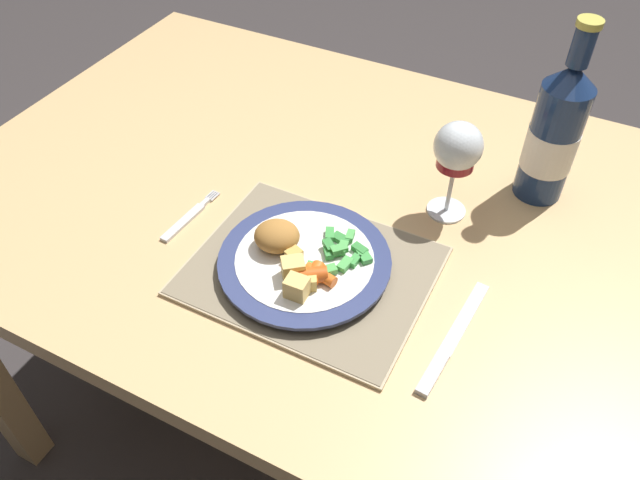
{
  "coord_description": "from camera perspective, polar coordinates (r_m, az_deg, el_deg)",
  "views": [
    {
      "loc": [
        0.35,
        -0.7,
        1.42
      ],
      "look_at": [
        0.06,
        -0.13,
        0.78
      ],
      "focal_mm": 35.0,
      "sensor_mm": 36.0,
      "label": 1
    }
  ],
  "objects": [
    {
      "name": "placemat",
      "position": [
        0.91,
        -0.86,
        -2.81
      ],
      "size": [
        0.34,
        0.27,
        0.01
      ],
      "color": "tan",
      "rests_on": "dining_table"
    },
    {
      "name": "roast_potatoes",
      "position": [
        0.86,
        -2.17,
        -3.24
      ],
      "size": [
        0.07,
        0.08,
        0.03
      ],
      "color": "gold",
      "rests_on": "dinner_plate"
    },
    {
      "name": "bottle",
      "position": [
        1.04,
        20.63,
        9.05
      ],
      "size": [
        0.08,
        0.08,
        0.3
      ],
      "color": "navy",
      "rests_on": "dining_table"
    },
    {
      "name": "dining_table",
      "position": [
        1.1,
        0.52,
        0.41
      ],
      "size": [
        1.27,
        0.88,
        0.74
      ],
      "color": "tan",
      "rests_on": "ground"
    },
    {
      "name": "glazed_carrots",
      "position": [
        0.86,
        -0.5,
        -3.19
      ],
      "size": [
        0.06,
        0.05,
        0.02
      ],
      "color": "#CC5119",
      "rests_on": "dinner_plate"
    },
    {
      "name": "ground_plane",
      "position": [
        1.62,
        0.37,
        -16.14
      ],
      "size": [
        6.0,
        6.0,
        0.0
      ],
      "primitive_type": "plane",
      "color": "#383333"
    },
    {
      "name": "table_knife",
      "position": [
        0.84,
        11.69,
        -9.44
      ],
      "size": [
        0.03,
        0.21,
        0.01
      ],
      "color": "silver",
      "rests_on": "dining_table"
    },
    {
      "name": "dinner_plate",
      "position": [
        0.9,
        -1.41,
        -2.03
      ],
      "size": [
        0.25,
        0.25,
        0.02
      ],
      "color": "white",
      "rests_on": "placemat"
    },
    {
      "name": "breaded_croquettes",
      "position": [
        0.9,
        -3.66,
        0.27
      ],
      "size": [
        0.08,
        0.08,
        0.04
      ],
      "color": "#A87033",
      "rests_on": "dinner_plate"
    },
    {
      "name": "green_beans_pile",
      "position": [
        0.9,
        1.85,
        -1.11
      ],
      "size": [
        0.09,
        0.1,
        0.02
      ],
      "color": "green",
      "rests_on": "dinner_plate"
    },
    {
      "name": "wine_glass",
      "position": [
        0.95,
        12.46,
        7.98
      ],
      "size": [
        0.07,
        0.07,
        0.17
      ],
      "color": "silver",
      "rests_on": "dining_table"
    },
    {
      "name": "fork",
      "position": [
        1.01,
        -12.05,
        1.9
      ],
      "size": [
        0.02,
        0.13,
        0.01
      ],
      "color": "silver",
      "rests_on": "dining_table"
    }
  ]
}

